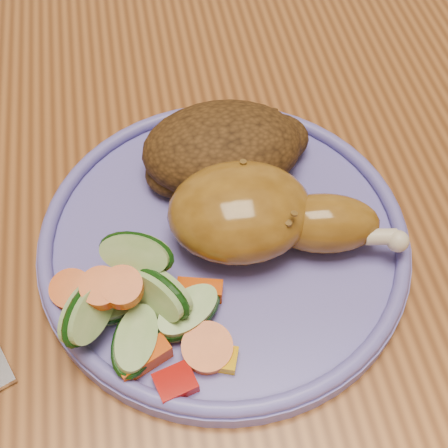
# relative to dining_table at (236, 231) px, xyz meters

# --- Properties ---
(dining_table) EXTENTS (0.90, 1.40, 0.75)m
(dining_table) POSITION_rel_dining_table_xyz_m (0.00, 0.00, 0.00)
(dining_table) COLOR brown
(dining_table) RESTS_ON ground
(plate) EXTENTS (0.25, 0.25, 0.01)m
(plate) POSITION_rel_dining_table_xyz_m (-0.02, -0.07, 0.09)
(plate) COLOR #625BB8
(plate) RESTS_ON dining_table
(plate_rim) EXTENTS (0.25, 0.25, 0.01)m
(plate_rim) POSITION_rel_dining_table_xyz_m (-0.02, -0.07, 0.10)
(plate_rim) COLOR #625BB8
(plate_rim) RESTS_ON plate
(chicken_leg) EXTENTS (0.15, 0.08, 0.05)m
(chicken_leg) POSITION_rel_dining_table_xyz_m (0.00, -0.07, 0.12)
(chicken_leg) COLOR #8E601D
(chicken_leg) RESTS_ON plate
(rice_pilaf) EXTENTS (0.12, 0.08, 0.05)m
(rice_pilaf) POSITION_rel_dining_table_xyz_m (-0.01, -0.01, 0.11)
(rice_pilaf) COLOR #442A11
(rice_pilaf) RESTS_ON plate
(vegetable_pile) EXTENTS (0.11, 0.11, 0.05)m
(vegetable_pile) POSITION_rel_dining_table_xyz_m (-0.08, -0.12, 0.11)
(vegetable_pile) COLOR #A50A05
(vegetable_pile) RESTS_ON plate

